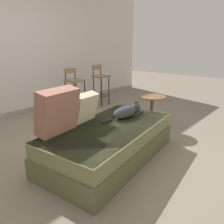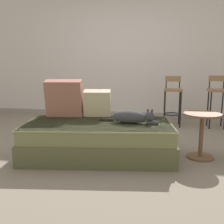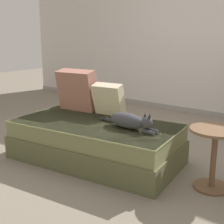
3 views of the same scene
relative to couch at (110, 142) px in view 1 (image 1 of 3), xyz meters
name	(u,v)px [view 1 (image 1 of 3)]	position (x,y,z in m)	size (l,w,h in m)	color
ground_plane	(88,148)	(0.00, 0.40, -0.22)	(16.00, 16.00, 0.00)	slate
wall_back_panel	(3,48)	(0.00, 2.65, 1.08)	(8.00, 0.10, 2.60)	silver
wall_baseboard_trim	(14,113)	(0.00, 2.60, -0.17)	(8.00, 0.02, 0.09)	gray
couch	(110,142)	(0.00, 0.00, 0.00)	(1.88, 1.13, 0.42)	brown
throw_pillow_corner	(58,111)	(-0.53, 0.29, 0.46)	(0.51, 0.31, 0.50)	#936051
throw_pillow_middle	(85,107)	(-0.09, 0.34, 0.39)	(0.38, 0.26, 0.37)	beige
cat	(127,112)	(0.40, 0.06, 0.28)	(0.74, 0.20, 0.19)	#333338
bar_stool_near_window	(75,87)	(0.97, 1.83, 0.33)	(0.32, 0.32, 0.90)	black
bar_stool_by_doorway	(101,81)	(1.73, 1.83, 0.34)	(0.32, 0.32, 0.92)	black
side_table	(152,107)	(1.23, 0.16, 0.14)	(0.44, 0.44, 0.55)	brown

